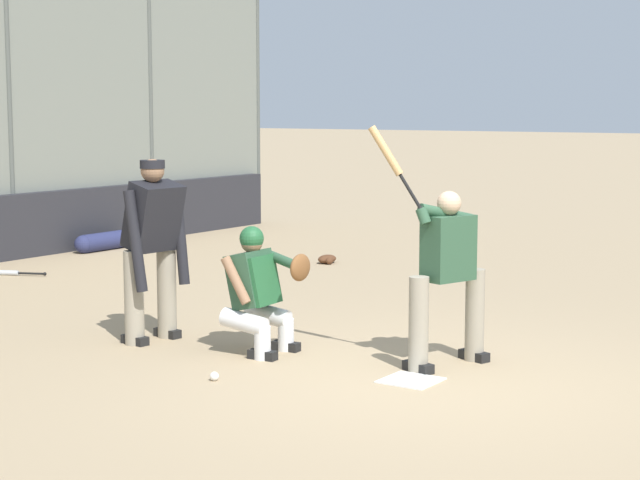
{
  "coord_description": "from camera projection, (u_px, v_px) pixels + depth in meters",
  "views": [
    {
      "loc": [
        7.33,
        4.06,
        2.18
      ],
      "look_at": [
        -0.18,
        -1.0,
        1.05
      ],
      "focal_mm": 60.0,
      "sensor_mm": 36.0,
      "label": 1
    }
  ],
  "objects": [
    {
      "name": "fielding_glove_on_dirt",
      "position": [
        327.0,
        259.0,
        14.96
      ],
      "size": [
        0.33,
        0.25,
        0.12
      ],
      "color": "#56331E",
      "rests_on": "ground_plane"
    },
    {
      "name": "equipment_bag_dugout_side",
      "position": [
        105.0,
        241.0,
        16.32
      ],
      "size": [
        1.14,
        0.28,
        0.28
      ],
      "color": "navy",
      "rests_on": "ground_plane"
    },
    {
      "name": "umpire_home",
      "position": [
        153.0,
        244.0,
        9.88
      ],
      "size": [
        0.69,
        0.46,
        1.71
      ],
      "rotation": [
        0.0,
        0.0,
        -0.11
      ],
      "color": "gray",
      "rests_on": "ground_plane"
    },
    {
      "name": "batter_at_plate",
      "position": [
        447.0,
        272.0,
        8.95
      ],
      "size": [
        0.82,
        0.83,
        2.03
      ],
      "rotation": [
        0.0,
        0.0,
        -0.31
      ],
      "color": "gray",
      "rests_on": "ground_plane"
    },
    {
      "name": "home_plate_marker",
      "position": [
        411.0,
        380.0,
        8.55
      ],
      "size": [
        0.43,
        0.43,
        0.01
      ],
      "primitive_type": "cube",
      "color": "white",
      "rests_on": "ground_plane"
    },
    {
      "name": "ground_plane",
      "position": [
        411.0,
        381.0,
        8.55
      ],
      "size": [
        160.0,
        160.0,
        0.0
      ],
      "primitive_type": "plane",
      "color": "tan"
    },
    {
      "name": "spare_bat_near_backstop",
      "position": [
        5.0,
        273.0,
        13.9
      ],
      "size": [
        0.41,
        0.83,
        0.07
      ],
      "rotation": [
        0.0,
        0.0,
        5.13
      ],
      "color": "black",
      "rests_on": "ground_plane"
    },
    {
      "name": "baseball_loose",
      "position": [
        214.0,
        376.0,
        8.55
      ],
      "size": [
        0.07,
        0.07,
        0.07
      ],
      "primitive_type": "sphere",
      "color": "white",
      "rests_on": "ground_plane"
    },
    {
      "name": "catcher_behind_plate",
      "position": [
        259.0,
        288.0,
        9.46
      ],
      "size": [
        0.61,
        0.72,
        1.13
      ],
      "rotation": [
        0.0,
        0.0,
        0.07
      ],
      "color": "silver",
      "rests_on": "ground_plane"
    }
  ]
}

